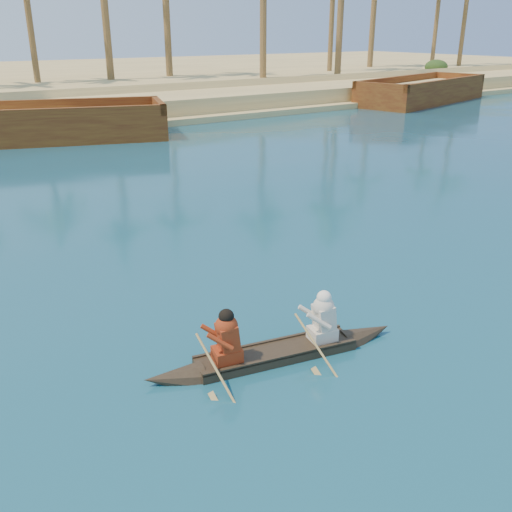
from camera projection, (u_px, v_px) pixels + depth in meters
ground at (279, 327)px, 10.56m from camera, size 160.00×160.00×0.00m
canoe at (276, 345)px, 9.48m from camera, size 4.51×1.47×1.24m
barge_mid at (36, 126)px, 27.92m from camera, size 13.02×7.80×2.06m
barge_right at (422, 92)px, 42.50m from camera, size 13.22×7.09×2.10m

